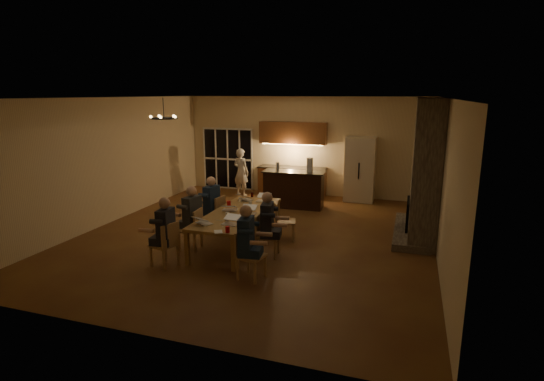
% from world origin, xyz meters
% --- Properties ---
extents(floor, '(9.00, 9.00, 0.00)m').
position_xyz_m(floor, '(0.00, 0.00, 0.00)').
color(floor, brown).
rests_on(floor, ground).
extents(back_wall, '(8.00, 0.04, 3.20)m').
position_xyz_m(back_wall, '(0.00, 4.52, 1.60)').
color(back_wall, beige).
rests_on(back_wall, ground).
extents(left_wall, '(0.04, 9.00, 3.20)m').
position_xyz_m(left_wall, '(-4.02, 0.00, 1.60)').
color(left_wall, beige).
rests_on(left_wall, ground).
extents(right_wall, '(0.04, 9.00, 3.20)m').
position_xyz_m(right_wall, '(4.02, 0.00, 1.60)').
color(right_wall, beige).
rests_on(right_wall, ground).
extents(ceiling, '(8.00, 9.00, 0.04)m').
position_xyz_m(ceiling, '(0.00, 0.00, 3.22)').
color(ceiling, white).
rests_on(ceiling, back_wall).
extents(french_doors, '(1.86, 0.08, 2.10)m').
position_xyz_m(french_doors, '(-2.70, 4.47, 1.05)').
color(french_doors, black).
rests_on(french_doors, ground).
extents(fireplace, '(0.58, 2.50, 3.20)m').
position_xyz_m(fireplace, '(3.70, 1.20, 1.60)').
color(fireplace, '#766C5C').
rests_on(fireplace, ground).
extents(kitchenette, '(2.24, 0.68, 2.40)m').
position_xyz_m(kitchenette, '(-0.30, 4.20, 1.20)').
color(kitchenette, brown).
rests_on(kitchenette, ground).
extents(refrigerator, '(0.90, 0.68, 2.00)m').
position_xyz_m(refrigerator, '(1.90, 4.15, 1.00)').
color(refrigerator, beige).
rests_on(refrigerator, ground).
extents(dining_table, '(1.10, 2.91, 0.75)m').
position_xyz_m(dining_table, '(-0.18, -0.71, 0.38)').
color(dining_table, '#AF8546').
rests_on(dining_table, ground).
extents(bar_island, '(1.84, 0.76, 1.08)m').
position_xyz_m(bar_island, '(0.16, 2.74, 0.54)').
color(bar_island, black).
rests_on(bar_island, ground).
extents(chair_left_near, '(0.55, 0.55, 0.89)m').
position_xyz_m(chair_left_near, '(-1.08, -2.27, 0.45)').
color(chair_left_near, '#AD7B56').
rests_on(chair_left_near, ground).
extents(chair_left_mid, '(0.47, 0.47, 0.89)m').
position_xyz_m(chair_left_mid, '(-1.06, -1.28, 0.45)').
color(chair_left_mid, '#AD7B56').
rests_on(chair_left_mid, ground).
extents(chair_left_far, '(0.49, 0.49, 0.89)m').
position_xyz_m(chair_left_far, '(-1.10, -0.05, 0.45)').
color(chair_left_far, '#AD7B56').
rests_on(chair_left_far, ground).
extents(chair_right_near, '(0.51, 0.51, 0.89)m').
position_xyz_m(chair_right_near, '(0.75, -2.29, 0.45)').
color(chair_right_near, '#AD7B56').
rests_on(chair_right_near, ground).
extents(chair_right_mid, '(0.48, 0.48, 0.89)m').
position_xyz_m(chair_right_mid, '(0.68, -1.14, 0.45)').
color(chair_right_mid, '#AD7B56').
rests_on(chair_right_mid, ground).
extents(chair_right_far, '(0.53, 0.53, 0.89)m').
position_xyz_m(chair_right_far, '(0.73, -0.07, 0.45)').
color(chair_right_far, '#AD7B56').
rests_on(chair_right_far, ground).
extents(person_left_near, '(0.66, 0.66, 1.38)m').
position_xyz_m(person_left_near, '(-1.02, -2.26, 0.69)').
color(person_left_near, '#20212A').
rests_on(person_left_near, ground).
extents(person_right_near, '(0.68, 0.68, 1.38)m').
position_xyz_m(person_right_near, '(0.65, -2.31, 0.69)').
color(person_right_near, '#1F344E').
rests_on(person_right_near, ground).
extents(person_left_mid, '(0.70, 0.70, 1.38)m').
position_xyz_m(person_left_mid, '(-1.02, -1.21, 0.69)').
color(person_left_mid, '#383E42').
rests_on(person_left_mid, ground).
extents(person_right_mid, '(0.70, 0.70, 1.38)m').
position_xyz_m(person_right_mid, '(0.69, -1.24, 0.69)').
color(person_right_mid, '#20212A').
rests_on(person_right_mid, ground).
extents(person_left_far, '(0.67, 0.67, 1.38)m').
position_xyz_m(person_left_far, '(-1.09, -0.13, 0.69)').
color(person_left_far, '#1F344E').
rests_on(person_left_far, ground).
extents(standing_person, '(0.65, 0.52, 1.56)m').
position_xyz_m(standing_person, '(-1.87, 3.64, 0.78)').
color(standing_person, silver).
rests_on(standing_person, ground).
extents(chandelier, '(0.60, 0.60, 0.03)m').
position_xyz_m(chandelier, '(-1.94, -0.65, 2.75)').
color(chandelier, black).
rests_on(chandelier, ceiling).
extents(laptop_a, '(0.42, 0.40, 0.23)m').
position_xyz_m(laptop_a, '(-0.48, -1.71, 0.86)').
color(laptop_a, silver).
rests_on(laptop_a, dining_table).
extents(laptop_b, '(0.34, 0.31, 0.23)m').
position_xyz_m(laptop_b, '(0.03, -1.59, 0.86)').
color(laptop_b, silver).
rests_on(laptop_b, dining_table).
extents(laptop_c, '(0.37, 0.34, 0.23)m').
position_xyz_m(laptop_c, '(-0.40, -0.64, 0.86)').
color(laptop_c, silver).
rests_on(laptop_c, dining_table).
extents(laptop_d, '(0.34, 0.31, 0.23)m').
position_xyz_m(laptop_d, '(0.09, -0.78, 0.86)').
color(laptop_d, silver).
rests_on(laptop_d, dining_table).
extents(laptop_e, '(0.41, 0.40, 0.23)m').
position_xyz_m(laptop_e, '(-0.40, 0.35, 0.86)').
color(laptop_e, silver).
rests_on(laptop_e, dining_table).
extents(laptop_f, '(0.33, 0.29, 0.23)m').
position_xyz_m(laptop_f, '(0.04, 0.36, 0.86)').
color(laptop_f, silver).
rests_on(laptop_f, dining_table).
extents(mug_front, '(0.08, 0.08, 0.10)m').
position_xyz_m(mug_front, '(-0.24, -1.12, 0.80)').
color(mug_front, silver).
rests_on(mug_front, dining_table).
extents(mug_mid, '(0.07, 0.07, 0.10)m').
position_xyz_m(mug_mid, '(-0.12, -0.10, 0.80)').
color(mug_mid, silver).
rests_on(mug_mid, dining_table).
extents(mug_back, '(0.09, 0.09, 0.10)m').
position_xyz_m(mug_back, '(-0.47, 0.16, 0.80)').
color(mug_back, silver).
rests_on(mug_back, dining_table).
extents(redcup_near, '(0.08, 0.08, 0.12)m').
position_xyz_m(redcup_near, '(0.19, -2.07, 0.81)').
color(redcup_near, red).
rests_on(redcup_near, dining_table).
extents(redcup_mid, '(0.09, 0.09, 0.12)m').
position_xyz_m(redcup_mid, '(-0.56, -0.31, 0.81)').
color(redcup_mid, red).
rests_on(redcup_mid, dining_table).
extents(can_silver, '(0.07, 0.07, 0.12)m').
position_xyz_m(can_silver, '(-0.12, -1.43, 0.81)').
color(can_silver, '#B2B2B7').
rests_on(can_silver, dining_table).
extents(can_cola, '(0.07, 0.07, 0.12)m').
position_xyz_m(can_cola, '(-0.37, 0.68, 0.81)').
color(can_cola, '#3F0F0C').
rests_on(can_cola, dining_table).
extents(plate_near, '(0.26, 0.26, 0.02)m').
position_xyz_m(plate_near, '(0.20, -1.21, 0.76)').
color(plate_near, silver).
rests_on(plate_near, dining_table).
extents(plate_left, '(0.23, 0.23, 0.02)m').
position_xyz_m(plate_left, '(-0.54, -1.65, 0.76)').
color(plate_left, silver).
rests_on(plate_left, dining_table).
extents(plate_far, '(0.22, 0.22, 0.02)m').
position_xyz_m(plate_far, '(0.23, 0.05, 0.76)').
color(plate_far, silver).
rests_on(plate_far, dining_table).
extents(notepad, '(0.23, 0.26, 0.01)m').
position_xyz_m(notepad, '(0.01, -2.10, 0.76)').
color(notepad, white).
rests_on(notepad, dining_table).
extents(bar_bottle, '(0.09, 0.09, 0.24)m').
position_xyz_m(bar_bottle, '(-0.34, 2.75, 1.20)').
color(bar_bottle, '#99999E').
rests_on(bar_bottle, bar_island).
extents(bar_blender, '(0.16, 0.16, 0.42)m').
position_xyz_m(bar_blender, '(0.63, 2.73, 1.29)').
color(bar_blender, silver).
rests_on(bar_blender, bar_island).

